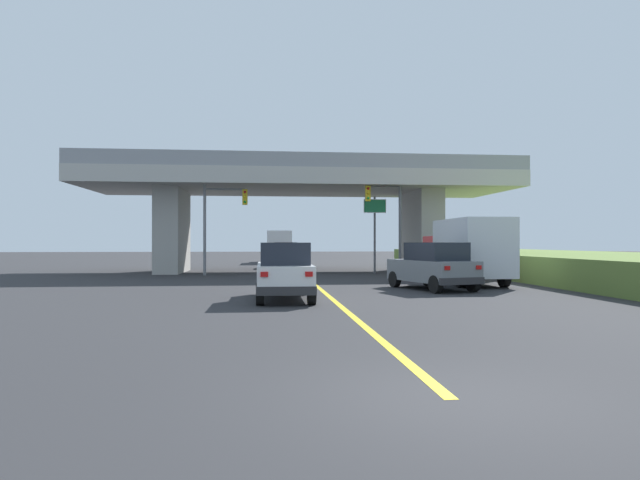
% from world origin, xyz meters
% --- Properties ---
extents(ground, '(160.00, 160.00, 0.00)m').
position_xyz_m(ground, '(0.00, 31.20, 0.00)').
color(ground, '#2B2B2D').
extents(overpass_bridge, '(28.47, 9.68, 7.50)m').
position_xyz_m(overpass_bridge, '(0.00, 31.20, 5.25)').
color(overpass_bridge, '#B7B5AD').
rests_on(overpass_bridge, ground).
extents(lane_divider_stripe, '(0.20, 28.08, 0.01)m').
position_xyz_m(lane_divider_stripe, '(0.00, 14.04, 0.00)').
color(lane_divider_stripe, yellow).
rests_on(lane_divider_stripe, ground).
extents(suv_lead, '(1.92, 4.63, 2.02)m').
position_xyz_m(suv_lead, '(-1.71, 12.61, 1.01)').
color(suv_lead, silver).
rests_on(suv_lead, ground).
extents(suv_crossing, '(3.14, 4.80, 2.02)m').
position_xyz_m(suv_crossing, '(4.78, 16.15, 1.01)').
color(suv_crossing, slate).
rests_on(suv_crossing, ground).
extents(box_truck, '(2.33, 6.91, 3.12)m').
position_xyz_m(box_truck, '(7.35, 19.03, 1.64)').
color(box_truck, red).
rests_on(box_truck, ground).
extents(sedan_oncoming, '(2.02, 4.73, 2.02)m').
position_xyz_m(sedan_oncoming, '(-0.79, 37.18, 1.02)').
color(sedan_oncoming, black).
rests_on(sedan_oncoming, ground).
extents(traffic_signal_nearside, '(2.31, 0.36, 6.15)m').
position_xyz_m(traffic_signal_nearside, '(5.38, 27.15, 3.88)').
color(traffic_signal_nearside, '#56595E').
rests_on(traffic_signal_nearside, ground).
extents(traffic_signal_farside, '(2.70, 0.36, 6.03)m').
position_xyz_m(traffic_signal_farside, '(-5.23, 27.54, 3.78)').
color(traffic_signal_farside, slate).
rests_on(traffic_signal_farside, ground).
extents(highway_sign, '(1.47, 0.17, 4.97)m').
position_xyz_m(highway_sign, '(4.70, 28.39, 3.60)').
color(highway_sign, '#56595E').
rests_on(highway_sign, ground).
extents(semi_truck_distant, '(2.33, 7.30, 3.12)m').
position_xyz_m(semi_truck_distant, '(-1.00, 48.13, 1.64)').
color(semi_truck_distant, silver).
rests_on(semi_truck_distant, ground).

